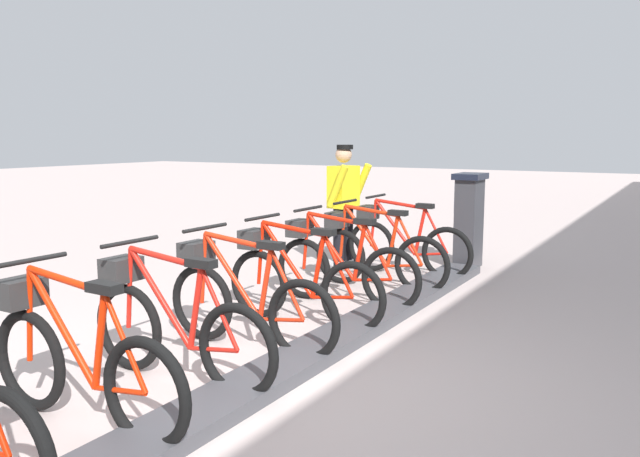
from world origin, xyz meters
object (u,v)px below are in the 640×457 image
(bike_docked_5, at_px, (172,324))
(worker_near_rack, at_px, (344,201))
(bike_docked_0, at_px, (403,242))
(bike_docked_2, at_px, (340,264))
(bike_docked_6, at_px, (75,359))
(bike_docked_3, at_px, (297,280))
(bike_docked_4, at_px, (243,299))
(bike_docked_1, at_px, (374,252))
(payment_kiosk, at_px, (469,219))

(bike_docked_5, bearing_deg, worker_near_rack, -78.33)
(bike_docked_0, xyz_separation_m, bike_docked_5, (0.00, 4.20, 0.00))
(bike_docked_2, bearing_deg, bike_docked_6, 90.00)
(bike_docked_6, distance_m, worker_near_rack, 5.17)
(bike_docked_3, height_order, worker_near_rack, worker_near_rack)
(bike_docked_4, distance_m, bike_docked_5, 0.84)
(bike_docked_4, bearing_deg, bike_docked_2, -90.00)
(bike_docked_1, relative_size, bike_docked_3, 1.00)
(payment_kiosk, xyz_separation_m, bike_docked_1, (0.57, 1.75, -0.24))
(bike_docked_0, relative_size, bike_docked_6, 1.00)
(bike_docked_5, bearing_deg, bike_docked_3, -90.00)
(bike_docked_2, bearing_deg, bike_docked_0, -90.00)
(bike_docked_0, xyz_separation_m, bike_docked_2, (0.00, 1.68, 0.00))
(payment_kiosk, relative_size, worker_near_rack, 0.77)
(bike_docked_2, relative_size, bike_docked_4, 1.00)
(bike_docked_1, bearing_deg, bike_docked_0, -90.00)
(payment_kiosk, relative_size, bike_docked_2, 0.74)
(bike_docked_0, relative_size, bike_docked_1, 1.00)
(payment_kiosk, bearing_deg, bike_docked_0, 57.80)
(bike_docked_5, bearing_deg, bike_docked_0, -90.00)
(payment_kiosk, relative_size, bike_docked_5, 0.74)
(worker_near_rack, bearing_deg, bike_docked_5, 101.67)
(bike_docked_1, xyz_separation_m, bike_docked_6, (0.00, 4.20, 0.00))
(bike_docked_2, distance_m, bike_docked_3, 0.84)
(bike_docked_1, xyz_separation_m, bike_docked_4, (0.00, 2.52, 0.00))
(bike_docked_0, relative_size, bike_docked_2, 1.00)
(bike_docked_5, distance_m, bike_docked_6, 0.84)
(bike_docked_1, height_order, bike_docked_5, same)
(worker_near_rack, bearing_deg, bike_docked_1, 135.17)
(bike_docked_3, relative_size, bike_docked_4, 1.00)
(bike_docked_1, height_order, bike_docked_3, same)
(bike_docked_0, bearing_deg, bike_docked_5, 90.00)
(payment_kiosk, relative_size, bike_docked_1, 0.74)
(bike_docked_5, bearing_deg, bike_docked_2, -90.00)
(bike_docked_0, bearing_deg, payment_kiosk, -122.20)
(payment_kiosk, height_order, bike_docked_5, payment_kiosk)
(bike_docked_5, relative_size, worker_near_rack, 1.04)
(bike_docked_1, relative_size, bike_docked_4, 1.00)
(bike_docked_0, distance_m, bike_docked_5, 4.20)
(bike_docked_3, bearing_deg, payment_kiosk, -99.47)
(bike_docked_0, xyz_separation_m, bike_docked_4, (0.00, 3.36, 0.00))
(bike_docked_5, distance_m, worker_near_rack, 4.35)
(bike_docked_0, distance_m, worker_near_rack, 1.00)
(bike_docked_3, distance_m, bike_docked_6, 2.52)
(bike_docked_2, height_order, bike_docked_6, same)
(bike_docked_3, bearing_deg, worker_near_rack, -71.08)
(bike_docked_2, distance_m, bike_docked_5, 2.52)
(bike_docked_6, relative_size, worker_near_rack, 1.04)
(payment_kiosk, distance_m, worker_near_rack, 1.71)
(bike_docked_1, bearing_deg, bike_docked_5, 90.00)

